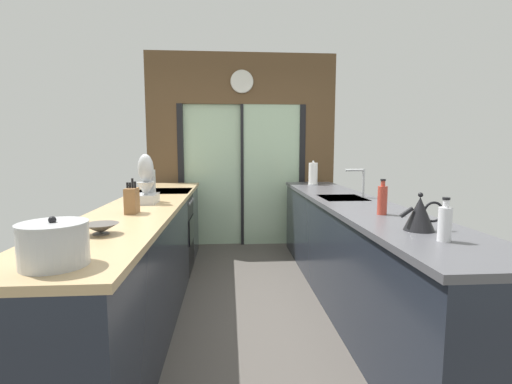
# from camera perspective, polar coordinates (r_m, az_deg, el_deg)

# --- Properties ---
(ground_plane) EXTENTS (5.04, 7.60, 0.02)m
(ground_plane) POSITION_cam_1_polar(r_m,az_deg,el_deg) (3.74, -1.03, -15.17)
(ground_plane) COLOR #4C4742
(back_wall_unit) EXTENTS (2.64, 0.12, 2.70)m
(back_wall_unit) POSITION_cam_1_polar(r_m,az_deg,el_deg) (5.27, -2.18, 8.27)
(back_wall_unit) COLOR brown
(back_wall_unit) RESTS_ON ground_plane
(left_counter_run) EXTENTS (0.62, 3.80, 0.92)m
(left_counter_run) POSITION_cam_1_polar(r_m,az_deg,el_deg) (3.22, -17.23, -10.21)
(left_counter_run) COLOR #1E232D
(left_counter_run) RESTS_ON ground_plane
(right_counter_run) EXTENTS (0.62, 3.80, 0.92)m
(right_counter_run) POSITION_cam_1_polar(r_m,az_deg,el_deg) (3.48, 14.57, -8.86)
(right_counter_run) COLOR #1E232D
(right_counter_run) RESTS_ON ground_plane
(sink_faucet) EXTENTS (0.19, 0.02, 0.27)m
(sink_faucet) POSITION_cam_1_polar(r_m,az_deg,el_deg) (3.65, 15.82, 2.01)
(sink_faucet) COLOR #B7BABC
(sink_faucet) RESTS_ON right_counter_run
(oven_range) EXTENTS (0.60, 0.60, 0.92)m
(oven_range) POSITION_cam_1_polar(r_m,az_deg,el_deg) (4.28, -13.86, -6.01)
(oven_range) COLOR black
(oven_range) RESTS_ON ground_plane
(mixing_bowl) EXTENTS (0.19, 0.19, 0.06)m
(mixing_bowl) POSITION_cam_1_polar(r_m,az_deg,el_deg) (2.19, -22.86, -5.22)
(mixing_bowl) COLOR #514C47
(mixing_bowl) RESTS_ON left_counter_run
(knife_block) EXTENTS (0.08, 0.14, 0.25)m
(knife_block) POSITION_cam_1_polar(r_m,az_deg,el_deg) (2.80, -18.64, -1.22)
(knife_block) COLOR brown
(knife_block) RESTS_ON left_counter_run
(stand_mixer) EXTENTS (0.17, 0.27, 0.42)m
(stand_mixer) POSITION_cam_1_polar(r_m,az_deg,el_deg) (3.27, -16.56, 1.12)
(stand_mixer) COLOR #B7BABC
(stand_mixer) RESTS_ON left_counter_run
(stock_pot) EXTENTS (0.27, 0.27, 0.20)m
(stock_pot) POSITION_cam_1_polar(r_m,az_deg,el_deg) (1.69, -28.77, -7.05)
(stock_pot) COLOR #B7BABC
(stock_pot) RESTS_ON left_counter_run
(kettle) EXTENTS (0.26, 0.17, 0.22)m
(kettle) POSITION_cam_1_polar(r_m,az_deg,el_deg) (2.30, 24.01, -3.08)
(kettle) COLOR black
(kettle) RESTS_ON right_counter_run
(soap_bottle_near) EXTENTS (0.07, 0.07, 0.22)m
(soap_bottle_near) POSITION_cam_1_polar(r_m,az_deg,el_deg) (2.09, 27.16, -4.29)
(soap_bottle_near) COLOR silver
(soap_bottle_near) RESTS_ON right_counter_run
(soap_bottle_far) EXTENTS (0.07, 0.07, 0.25)m
(soap_bottle_far) POSITION_cam_1_polar(r_m,az_deg,el_deg) (2.75, 18.95, -1.10)
(soap_bottle_far) COLOR #B23D2D
(soap_bottle_far) RESTS_ON right_counter_run
(paper_towel_roll) EXTENTS (0.13, 0.13, 0.31)m
(paper_towel_roll) POSITION_cam_1_polar(r_m,az_deg,el_deg) (4.79, 8.82, 2.78)
(paper_towel_roll) COLOR #B7BABC
(paper_towel_roll) RESTS_ON right_counter_run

